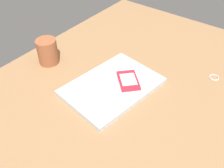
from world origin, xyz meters
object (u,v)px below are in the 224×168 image
Objects in this scene: pen_cup at (48,51)px; key_ring at (214,77)px; cell_phone_on_laptop at (128,80)px; laptop_closed at (112,86)px.

key_ring is at bearing 118.14° from pen_cup.
pen_cup reaches higher than key_ring.
key_ring is (-21.82, 21.84, -2.16)cm from cell_phone_on_laptop.
laptop_closed is 5.80cm from cell_phone_on_laptop.
laptop_closed is 2.70× the size of cell_phone_on_laptop.
key_ring is at bearing 144.37° from laptop_closed.
laptop_closed is 3.26× the size of pen_cup.
key_ring is (-28.59, 53.44, -4.58)cm from pen_cup.
laptop_closed is 28.48cm from pen_cup.
key_ring is at bearing 134.98° from cell_phone_on_laptop.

